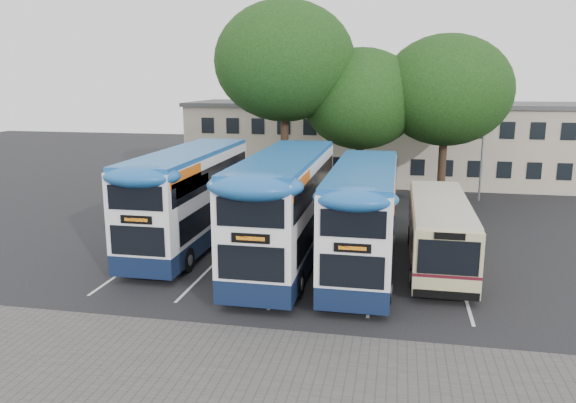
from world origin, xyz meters
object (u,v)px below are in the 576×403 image
(tree_right, at_px, (446,90))
(bus_dd_left, at_px, (190,194))
(bus_dd_right, at_px, (363,214))
(bus_single, at_px, (439,228))
(tree_mid, at_px, (361,99))
(bus_dd_mid, at_px, (285,205))
(tree_left, at_px, (285,61))
(lamp_post, at_px, (484,125))

(tree_right, xyz_separation_m, bus_dd_left, (-12.55, -11.14, -4.74))
(bus_dd_right, relative_size, bus_single, 1.11)
(tree_mid, bearing_deg, bus_dd_right, -85.16)
(tree_right, relative_size, bus_dd_left, 0.95)
(tree_mid, distance_m, bus_single, 13.09)
(bus_dd_left, height_order, bus_dd_mid, bus_dd_mid)
(bus_dd_mid, height_order, bus_single, bus_dd_mid)
(bus_dd_left, bearing_deg, bus_dd_right, -13.01)
(tree_right, xyz_separation_m, bus_single, (-0.85, -11.60, -5.68))
(tree_left, bearing_deg, bus_dd_right, -63.60)
(tree_right, distance_m, bus_single, 12.95)
(tree_mid, height_order, bus_single, tree_mid)
(bus_dd_left, relative_size, bus_dd_right, 1.04)
(tree_right, relative_size, bus_single, 1.10)
(bus_dd_left, bearing_deg, lamp_post, 41.49)
(bus_dd_left, distance_m, bus_single, 11.75)
(bus_dd_left, relative_size, bus_single, 1.16)
(tree_left, xyz_separation_m, bus_dd_right, (5.72, -11.53, -6.58))
(tree_mid, bearing_deg, tree_right, 4.13)
(tree_left, bearing_deg, lamp_post, 17.34)
(bus_dd_left, height_order, bus_single, bus_dd_left)
(lamp_post, bearing_deg, tree_right, -138.98)
(bus_dd_left, bearing_deg, tree_mid, 55.56)
(bus_dd_mid, relative_size, bus_dd_right, 1.08)
(lamp_post, height_order, bus_dd_right, lamp_post)
(tree_mid, bearing_deg, tree_left, -165.67)
(lamp_post, bearing_deg, bus_dd_right, -113.74)
(bus_dd_left, xyz_separation_m, bus_dd_mid, (5.08, -1.76, 0.09))
(tree_left, xyz_separation_m, tree_right, (9.82, 1.56, -1.74))
(lamp_post, height_order, bus_dd_left, lamp_post)
(lamp_post, distance_m, bus_dd_right, 17.07)
(tree_left, xyz_separation_m, bus_single, (8.97, -10.04, -7.42))
(lamp_post, height_order, tree_mid, tree_mid)
(bus_dd_left, bearing_deg, bus_single, -2.27)
(bus_single, bearing_deg, lamp_post, 75.72)
(bus_dd_mid, bearing_deg, bus_single, 11.11)
(tree_left, distance_m, bus_dd_right, 14.46)
(bus_dd_left, relative_size, bus_dd_mid, 0.97)
(tree_left, bearing_deg, tree_mid, 14.33)
(tree_left, distance_m, bus_single, 15.37)
(tree_left, xyz_separation_m, tree_mid, (4.65, 1.19, -2.28))
(tree_mid, height_order, bus_dd_mid, tree_mid)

